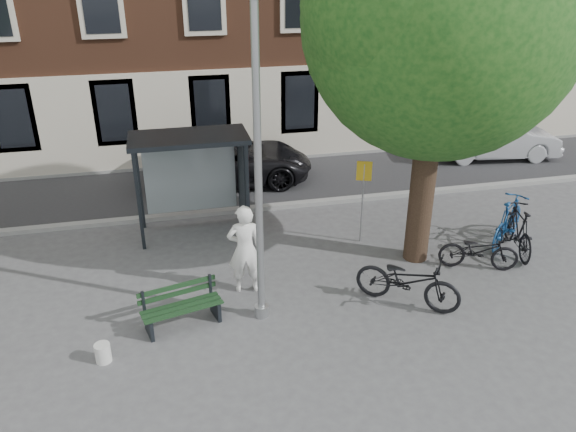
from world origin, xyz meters
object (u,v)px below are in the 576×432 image
at_px(bike_d, 518,230).
at_px(car_dark, 229,160).
at_px(car_silver, 495,138).
at_px(notice_sign, 363,183).
at_px(bench, 181,308).
at_px(lamppost, 259,188).
at_px(bike_a, 479,250).
at_px(bus_shelter, 206,160).
at_px(bike_b, 508,221).
at_px(bike_c, 408,280).
at_px(painter, 245,249).

xyz_separation_m(bike_d, car_dark, (-6.17, 6.09, 0.13)).
distance_m(car_silver, notice_sign, 8.30).
height_order(bench, car_dark, car_dark).
xyz_separation_m(lamppost, bike_a, (5.17, 0.73, -2.32)).
bearing_deg(bus_shelter, bike_a, -30.32).
xyz_separation_m(bus_shelter, car_dark, (0.94, 3.23, -1.20)).
xyz_separation_m(bus_shelter, bench, (-0.95, -4.03, -1.55)).
xyz_separation_m(bus_shelter, car_silver, (10.26, 3.36, -1.20)).
bearing_deg(bike_b, bus_shelter, 31.46).
height_order(bike_b, bike_d, bike_b).
height_order(bike_c, car_dark, car_dark).
distance_m(bus_shelter, notice_sign, 3.93).
height_order(car_silver, notice_sign, notice_sign).
height_order(bike_a, car_silver, car_silver).
bearing_deg(bike_b, car_dark, 7.78).
distance_m(bike_b, notice_sign, 3.74).
height_order(bus_shelter, bike_a, bus_shelter).
relative_size(painter, car_silver, 0.46).
bearing_deg(bike_a, bike_b, -32.94).
xyz_separation_m(painter, bike_a, (5.32, -0.27, -0.54)).
bearing_deg(bench, bike_b, -2.93).
bearing_deg(bench, bike_d, -5.90).
height_order(lamppost, bike_b, lamppost).
bearing_deg(bike_c, bike_a, -27.81).
height_order(bench, bike_a, bike_a).
distance_m(bike_b, car_dark, 8.37).
xyz_separation_m(bike_b, bike_c, (-3.51, -1.94, -0.04)).
height_order(bike_c, car_silver, car_silver).
xyz_separation_m(bus_shelter, bike_c, (3.60, -4.36, -1.35)).
bearing_deg(bike_a, bike_c, 135.75).
bearing_deg(car_dark, painter, 179.58).
bearing_deg(car_dark, bike_b, -128.58).
xyz_separation_m(bike_a, bike_c, (-2.18, -0.98, 0.11)).
xyz_separation_m(bench, bike_b, (8.06, 1.60, 0.24)).
distance_m(bench, notice_sign, 5.34).
relative_size(bike_d, car_silver, 0.45).
height_order(painter, notice_sign, notice_sign).
xyz_separation_m(bus_shelter, bike_b, (7.11, -2.43, -1.31)).
relative_size(bus_shelter, notice_sign, 1.34).
bearing_deg(bench, car_dark, 61.21).
distance_m(bike_a, bike_b, 1.64).
height_order(bus_shelter, bike_c, bus_shelter).
distance_m(painter, car_dark, 6.36).
bearing_deg(bus_shelter, car_silver, 18.16).
bearing_deg(bike_a, painter, 108.49).
xyz_separation_m(bike_b, car_silver, (3.15, 5.79, 0.10)).
distance_m(bench, bike_a, 6.76).
bearing_deg(car_silver, bike_d, 160.44).
height_order(painter, car_silver, painter).
bearing_deg(bench, car_silver, 19.24).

